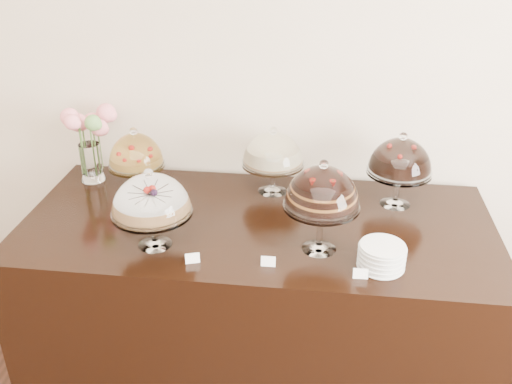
# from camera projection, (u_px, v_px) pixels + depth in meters

# --- Properties ---
(wall_back) EXTENTS (5.00, 0.04, 3.00)m
(wall_back) POSITION_uv_depth(u_px,v_px,m) (339.00, 66.00, 2.84)
(wall_back) COLOR beige
(wall_back) RESTS_ON ground
(display_counter) EXTENTS (2.20, 1.00, 0.90)m
(display_counter) POSITION_uv_depth(u_px,v_px,m) (257.00, 298.00, 2.88)
(display_counter) COLOR black
(display_counter) RESTS_ON ground
(cake_stand_sugar_sponge) EXTENTS (0.35, 0.35, 0.37)m
(cake_stand_sugar_sponge) POSITION_uv_depth(u_px,v_px,m) (151.00, 198.00, 2.39)
(cake_stand_sugar_sponge) COLOR white
(cake_stand_sugar_sponge) RESTS_ON display_counter
(cake_stand_choco_layer) EXTENTS (0.32, 0.32, 0.42)m
(cake_stand_choco_layer) POSITION_uv_depth(u_px,v_px,m) (322.00, 191.00, 2.33)
(cake_stand_choco_layer) COLOR white
(cake_stand_choco_layer) RESTS_ON display_counter
(cake_stand_cheesecake) EXTENTS (0.32, 0.32, 0.35)m
(cake_stand_cheesecake) POSITION_uv_depth(u_px,v_px,m) (273.00, 152.00, 2.84)
(cake_stand_cheesecake) COLOR white
(cake_stand_cheesecake) RESTS_ON display_counter
(cake_stand_dark_choco) EXTENTS (0.31, 0.31, 0.38)m
(cake_stand_dark_choco) POSITION_uv_depth(u_px,v_px,m) (400.00, 159.00, 2.71)
(cake_stand_dark_choco) COLOR white
(cake_stand_dark_choco) RESTS_ON display_counter
(cake_stand_fruit_tart) EXTENTS (0.28, 0.28, 0.34)m
(cake_stand_fruit_tart) POSITION_uv_depth(u_px,v_px,m) (136.00, 153.00, 2.86)
(cake_stand_fruit_tart) COLOR white
(cake_stand_fruit_tart) RESTS_ON display_counter
(flower_vase) EXTENTS (0.23, 0.30, 0.41)m
(flower_vase) POSITION_uv_depth(u_px,v_px,m) (89.00, 134.00, 2.97)
(flower_vase) COLOR white
(flower_vase) RESTS_ON display_counter
(plate_stack) EXTENTS (0.19, 0.19, 0.10)m
(plate_stack) POSITION_uv_depth(u_px,v_px,m) (382.00, 256.00, 2.32)
(plate_stack) COLOR white
(plate_stack) RESTS_ON display_counter
(price_card_left) EXTENTS (0.06, 0.03, 0.04)m
(price_card_left) POSITION_uv_depth(u_px,v_px,m) (192.00, 258.00, 2.36)
(price_card_left) COLOR white
(price_card_left) RESTS_ON display_counter
(price_card_right) EXTENTS (0.06, 0.02, 0.04)m
(price_card_right) POSITION_uv_depth(u_px,v_px,m) (361.00, 274.00, 2.26)
(price_card_right) COLOR white
(price_card_right) RESTS_ON display_counter
(price_card_extra) EXTENTS (0.06, 0.02, 0.04)m
(price_card_extra) POSITION_uv_depth(u_px,v_px,m) (268.00, 261.00, 2.34)
(price_card_extra) COLOR white
(price_card_extra) RESTS_ON display_counter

